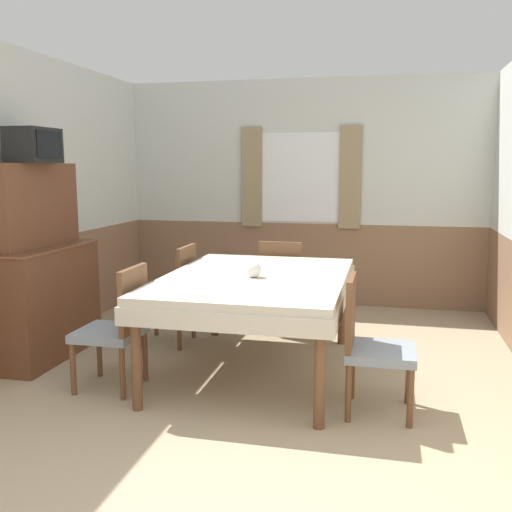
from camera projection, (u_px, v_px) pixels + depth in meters
wall_back at (302, 193)px, 6.64m from camera, size 4.55×0.10×2.60m
wall_left at (26, 202)px, 4.95m from camera, size 0.05×4.83×2.60m
dining_table at (256, 288)px, 4.42m from camera, size 1.40×1.95×0.78m
chair_right_near at (370, 341)px, 3.71m from camera, size 0.44×0.44×0.91m
chair_left_near at (118, 325)px, 4.11m from camera, size 0.44×0.44×0.91m
chair_left_far at (174, 292)px, 5.18m from camera, size 0.44×0.44×0.91m
chair_head_window at (282, 283)px, 5.57m from camera, size 0.44×0.44×0.91m
sideboard at (41, 277)px, 4.78m from camera, size 0.46×1.12×1.64m
tv at (34, 145)px, 4.53m from camera, size 0.29×0.42×0.28m
vase at (254, 270)px, 4.30m from camera, size 0.12×0.12×0.12m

